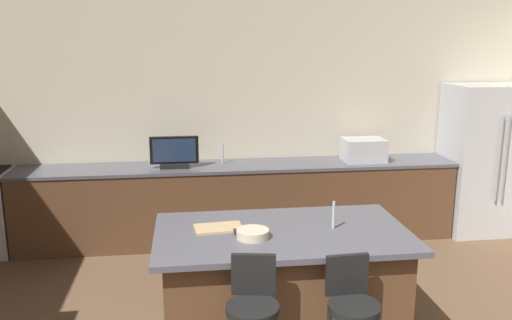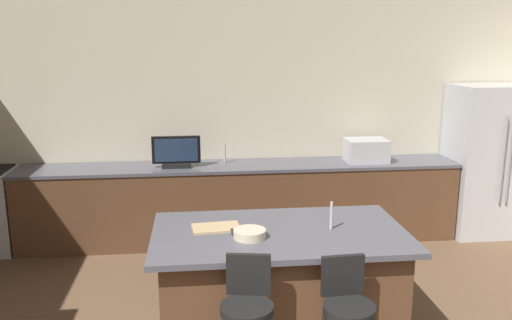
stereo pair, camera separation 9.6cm
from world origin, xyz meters
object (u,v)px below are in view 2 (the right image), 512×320
object	(u,v)px
microwave	(366,150)
cutting_board	(216,228)
tv_monitor	(176,153)
fruit_bowl	(250,234)
tv_remote	(235,233)
bar_stool_right	(347,318)
bar_stool_left	(247,319)
refrigerator	(488,160)
kitchen_island	(279,285)

from	to	relation	value
microwave	cutting_board	world-z (taller)	microwave
tv_monitor	fruit_bowl	size ratio (longest dim) A/B	2.24
microwave	tv_remote	world-z (taller)	microwave
bar_stool_right	tv_monitor	bearing A→B (deg)	109.00
tv_remote	bar_stool_right	bearing A→B (deg)	-52.34
bar_stool_left	bar_stool_right	distance (m)	0.65
microwave	fruit_bowl	xyz separation A→B (m)	(-1.61, -2.29, -0.11)
tv_remote	cutting_board	bearing A→B (deg)	127.02
refrigerator	bar_stool_left	xyz separation A→B (m)	(-3.21, -2.87, -0.31)
bar_stool_right	tv_remote	distance (m)	1.03
refrigerator	bar_stool_left	distance (m)	4.32
bar_stool_left	tv_remote	size ratio (longest dim) A/B	5.88
microwave	bar_stool_left	bearing A→B (deg)	-120.12
bar_stool_left	refrigerator	bearing A→B (deg)	51.58
bar_stool_right	tv_remote	xyz separation A→B (m)	(-0.68, 0.70, 0.35)
kitchen_island	microwave	xyz separation A→B (m)	(1.37, 2.18, 0.59)
fruit_bowl	tv_remote	size ratio (longest dim) A/B	1.43
microwave	bar_stool_left	size ratio (longest dim) A/B	0.48
tv_monitor	microwave	bearing A→B (deg)	1.33
kitchen_island	bar_stool_left	world-z (taller)	bar_stool_left
microwave	bar_stool_left	world-z (taller)	microwave
tv_remote	microwave	bearing A→B (deg)	45.86
microwave	fruit_bowl	world-z (taller)	microwave
tv_monitor	fruit_bowl	world-z (taller)	tv_monitor
kitchen_island	fruit_bowl	distance (m)	0.55
microwave	cutting_board	bearing A→B (deg)	-131.81
kitchen_island	bar_stool_left	xyz separation A→B (m)	(-0.32, -0.74, 0.14)
kitchen_island	cutting_board	world-z (taller)	cutting_board
bar_stool_left	cutting_board	bearing A→B (deg)	110.65
microwave	tv_remote	xyz separation A→B (m)	(-1.72, -2.22, -0.13)
kitchen_island	bar_stool_left	size ratio (longest dim) A/B	1.94
tv_monitor	bar_stool_left	bearing A→B (deg)	-79.48
tv_remote	cutting_board	size ratio (longest dim) A/B	0.46
kitchen_island	tv_monitor	xyz separation A→B (m)	(-0.85, 2.12, 0.62)
microwave	tv_monitor	xyz separation A→B (m)	(-2.22, -0.05, 0.03)
refrigerator	fruit_bowl	bearing A→B (deg)	-144.38
tv_monitor	bar_stool_right	bearing A→B (deg)	-67.54
fruit_bowl	kitchen_island	bearing A→B (deg)	25.00
microwave	bar_stool_right	world-z (taller)	microwave
tv_monitor	bar_stool_left	xyz separation A→B (m)	(0.53, -2.86, -0.48)
tv_monitor	fruit_bowl	bearing A→B (deg)	-74.75
tv_remote	kitchen_island	bearing A→B (deg)	0.53
kitchen_island	fruit_bowl	world-z (taller)	fruit_bowl
tv_monitor	cutting_board	xyz separation A→B (m)	(0.37, -2.02, -0.17)
tv_monitor	refrigerator	bearing A→B (deg)	0.11
kitchen_island	tv_remote	world-z (taller)	tv_remote
cutting_board	fruit_bowl	bearing A→B (deg)	-42.01
kitchen_island	refrigerator	bearing A→B (deg)	36.41
kitchen_island	tv_remote	size ratio (longest dim) A/B	11.44
refrigerator	fruit_bowl	distance (m)	3.85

